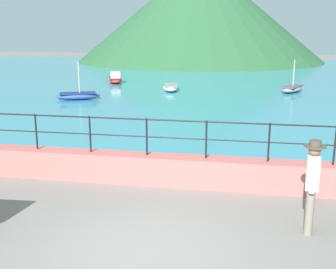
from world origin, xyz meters
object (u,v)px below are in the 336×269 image
at_px(boat_1, 292,89).
at_px(boat_4, 78,96).
at_px(boat_3, 171,87).
at_px(boat_7, 115,79).
at_px(person_walking, 312,182).

relative_size(boat_1, boat_4, 1.00).
height_order(boat_3, boat_7, boat_7).
height_order(person_walking, boat_3, person_walking).
relative_size(boat_3, boat_7, 0.98).
height_order(boat_1, boat_3, boat_1).
relative_size(boat_1, boat_7, 1.00).
distance_m(boat_4, boat_7, 7.23).
bearing_deg(boat_3, boat_7, 145.21).
relative_size(person_walking, boat_3, 0.72).
height_order(boat_4, boat_7, boat_4).
bearing_deg(boat_7, person_walking, -63.68).
xyz_separation_m(boat_3, boat_4, (-4.23, -4.13, 0.01)).
distance_m(boat_1, boat_4, 12.37).
distance_m(boat_3, boat_4, 5.91).
relative_size(boat_1, boat_3, 1.02).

